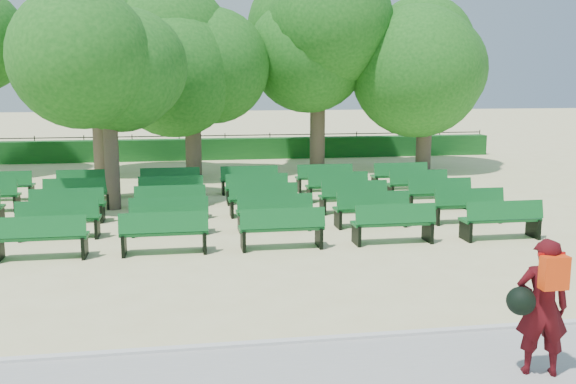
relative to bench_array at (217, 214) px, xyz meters
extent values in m
plane|color=beige|center=(0.11, -1.90, -0.09)|extent=(120.00, 120.00, 0.00)
cube|color=silver|center=(0.11, -8.15, -0.04)|extent=(30.00, 0.12, 0.10)
cube|color=#14511B|center=(0.11, 12.10, 0.36)|extent=(26.00, 0.70, 0.90)
cube|color=#105D24|center=(0.00, 0.01, 0.34)|extent=(1.73, 0.50, 0.06)
cube|color=#105D24|center=(0.00, -0.19, 0.58)|extent=(1.72, 0.16, 0.40)
cylinder|color=brown|center=(-2.64, 1.50, 1.27)|extent=(0.38, 0.38, 2.72)
ellipsoid|color=#21671B|center=(-2.64, 1.50, 3.66)|extent=(3.72, 3.72, 3.35)
imported|color=#3F090E|center=(3.14, -9.49, 0.77)|extent=(0.67, 0.53, 1.60)
cube|color=#EF390C|center=(3.14, -9.67, 1.23)|extent=(0.30, 0.15, 0.37)
sphere|color=black|center=(2.84, -9.54, 0.88)|extent=(0.32, 0.32, 0.32)
camera|label=1|loc=(-0.85, -15.82, 3.29)|focal=40.00mm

